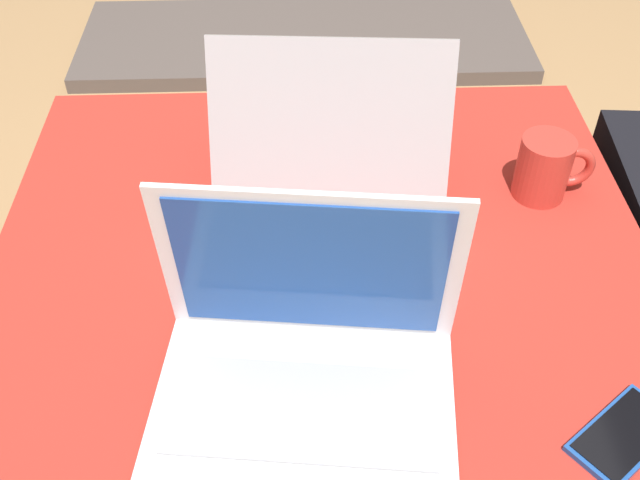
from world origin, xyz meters
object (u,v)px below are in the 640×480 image
Objects in this scene: laptop_far at (330,146)px; coffee_mug at (546,168)px; laptop_near at (305,361)px; cell_phone at (624,436)px.

laptop_far is 3.07× the size of coffee_mug.
laptop_near is 0.41m from laptop_far.
laptop_near is at bearing -140.08° from cell_phone.
cell_phone is at bearing -6.20° from laptop_near.
laptop_near is 3.13× the size of coffee_mug.
laptop_far is 0.33m from coffee_mug.
coffee_mug is at bearing 49.94° from laptop_near.
laptop_near is 1.02× the size of laptop_far.
coffee_mug is at bearing 172.88° from laptop_far.
cell_phone is at bearing -91.77° from coffee_mug.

